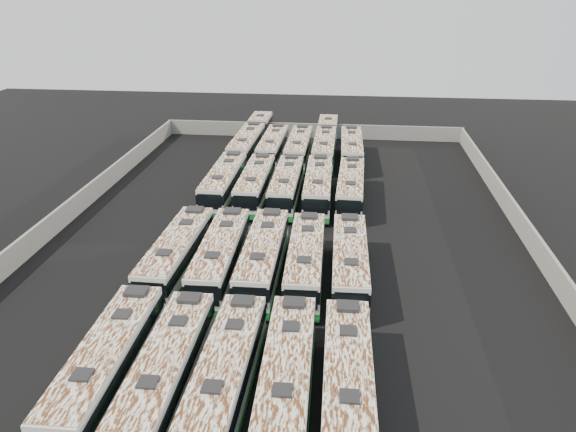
# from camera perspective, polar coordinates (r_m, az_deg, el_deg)

# --- Properties ---
(ground) EXTENTS (140.00, 140.00, 0.00)m
(ground) POSITION_cam_1_polar(r_m,az_deg,el_deg) (53.27, -0.20, -2.33)
(ground) COLOR black
(ground) RESTS_ON ground
(perimeter_wall) EXTENTS (45.20, 73.20, 2.20)m
(perimeter_wall) POSITION_cam_1_polar(r_m,az_deg,el_deg) (52.80, -0.20, -1.25)
(perimeter_wall) COLOR gray
(perimeter_wall) RESTS_ON ground
(bus_front_far_left) EXTENTS (2.98, 13.34, 3.75)m
(bus_front_far_left) POSITION_cam_1_polar(r_m,az_deg,el_deg) (35.76, -17.90, -14.20)
(bus_front_far_left) COLOR silver
(bus_front_far_left) RESTS_ON ground
(bus_front_left) EXTENTS (2.79, 12.98, 3.66)m
(bus_front_left) POSITION_cam_1_polar(r_m,az_deg,el_deg) (34.46, -12.22, -15.19)
(bus_front_left) COLOR silver
(bus_front_left) RESTS_ON ground
(bus_front_center) EXTENTS (2.87, 13.01, 3.66)m
(bus_front_center) POSITION_cam_1_polar(r_m,az_deg,el_deg) (33.64, -6.37, -15.83)
(bus_front_center) COLOR silver
(bus_front_center) RESTS_ON ground
(bus_front_right) EXTENTS (3.08, 13.12, 3.68)m
(bus_front_right) POSITION_cam_1_polar(r_m,az_deg,el_deg) (33.24, -0.11, -16.20)
(bus_front_right) COLOR silver
(bus_front_right) RESTS_ON ground
(bus_front_far_right) EXTENTS (3.03, 13.13, 3.69)m
(bus_front_far_right) POSITION_cam_1_polar(r_m,az_deg,el_deg) (33.05, 6.08, -16.62)
(bus_front_far_right) COLOR silver
(bus_front_far_right) RESTS_ON ground
(bus_midfront_far_left) EXTENTS (3.10, 13.34, 3.75)m
(bus_midfront_far_left) POSITION_cam_1_polar(r_m,az_deg,el_deg) (47.08, -11.19, -3.84)
(bus_midfront_far_left) COLOR silver
(bus_midfront_far_left) RESTS_ON ground
(bus_midfront_left) EXTENTS (3.09, 13.37, 3.76)m
(bus_midfront_left) POSITION_cam_1_polar(r_m,az_deg,el_deg) (46.14, -6.87, -4.11)
(bus_midfront_left) COLOR silver
(bus_midfront_left) RESTS_ON ground
(bus_midfront_center) EXTENTS (2.93, 13.36, 3.76)m
(bus_midfront_center) POSITION_cam_1_polar(r_m,az_deg,el_deg) (45.66, -2.55, -4.26)
(bus_midfront_center) COLOR silver
(bus_midfront_center) RESTS_ON ground
(bus_midfront_right) EXTENTS (3.04, 12.97, 3.64)m
(bus_midfront_right) POSITION_cam_1_polar(r_m,az_deg,el_deg) (45.30, 1.81, -4.58)
(bus_midfront_right) COLOR silver
(bus_midfront_right) RESTS_ON ground
(bus_midfront_far_right) EXTENTS (2.97, 13.01, 3.65)m
(bus_midfront_far_right) POSITION_cam_1_polar(r_m,az_deg,el_deg) (45.23, 6.29, -4.76)
(bus_midfront_far_right) COLOR silver
(bus_midfront_far_right) RESTS_ON ground
(bus_midback_far_left) EXTENTS (2.84, 13.28, 3.74)m
(bus_midback_far_left) POSITION_cam_1_polar(r_m,az_deg,el_deg) (62.57, -6.53, 3.40)
(bus_midback_far_left) COLOR silver
(bus_midback_far_left) RESTS_ON ground
(bus_midback_left) EXTENTS (2.74, 12.93, 3.65)m
(bus_midback_left) POSITION_cam_1_polar(r_m,az_deg,el_deg) (61.92, -3.34, 3.25)
(bus_midback_left) COLOR silver
(bus_midback_left) RESTS_ON ground
(bus_midback_center) EXTENTS (2.76, 12.96, 3.65)m
(bus_midback_center) POSITION_cam_1_polar(r_m,az_deg,el_deg) (61.31, -0.16, 3.09)
(bus_midback_center) COLOR silver
(bus_midback_center) RESTS_ON ground
(bus_midback_right) EXTENTS (3.03, 13.26, 3.73)m
(bus_midback_right) POSITION_cam_1_polar(r_m,az_deg,el_deg) (61.04, 3.09, 3.00)
(bus_midback_right) COLOR silver
(bus_midback_right) RESTS_ON ground
(bus_midback_far_right) EXTENTS (3.02, 12.89, 3.62)m
(bus_midback_far_right) POSITION_cam_1_polar(r_m,az_deg,el_deg) (61.10, 6.38, 2.85)
(bus_midback_far_right) COLOR silver
(bus_midback_far_right) RESTS_ON ground
(bus_back_far_left) EXTENTS (3.17, 20.78, 3.76)m
(bus_back_far_left) POSITION_cam_1_polar(r_m,az_deg,el_deg) (79.57, -3.72, 7.84)
(bus_back_far_left) COLOR silver
(bus_back_far_left) RESTS_ON ground
(bus_back_left) EXTENTS (2.87, 12.90, 3.63)m
(bus_back_left) POSITION_cam_1_polar(r_m,az_deg,el_deg) (75.69, -1.56, 7.02)
(bus_back_left) COLOR silver
(bus_back_left) RESTS_ON ground
(bus_back_center) EXTENTS (2.80, 12.91, 3.63)m
(bus_back_center) POSITION_cam_1_polar(r_m,az_deg,el_deg) (75.11, 1.09, 6.90)
(bus_back_center) COLOR silver
(bus_back_center) RESTS_ON ground
(bus_back_right) EXTENTS (2.76, 20.16, 3.66)m
(bus_back_right) POSITION_cam_1_polar(r_m,az_deg,el_deg) (78.22, 3.84, 7.52)
(bus_back_right) COLOR silver
(bus_back_right) RESTS_ON ground
(bus_back_far_right) EXTENTS (2.99, 13.09, 3.68)m
(bus_back_far_right) POSITION_cam_1_polar(r_m,az_deg,el_deg) (74.87, 6.46, 6.72)
(bus_back_far_right) COLOR silver
(bus_back_far_right) RESTS_ON ground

